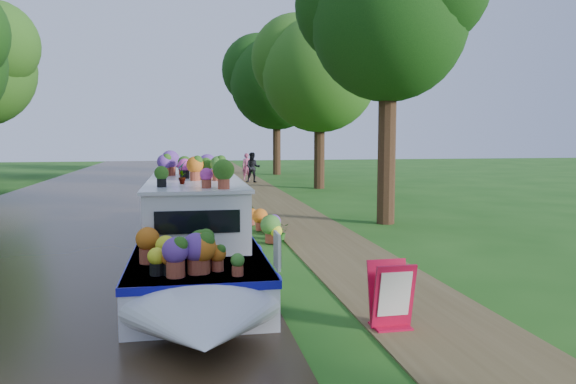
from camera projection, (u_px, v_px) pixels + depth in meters
The scene contains 12 objects.
ground at pixel (284, 246), 14.25m from camera, with size 100.00×100.00×0.00m, color #1B4D13.
canal_water at pixel (33, 254), 13.18m from camera, with size 10.00×100.00×0.02m, color black.
towpath at pixel (330, 244), 14.46m from camera, with size 2.20×100.00×0.03m, color #4F4125.
plant_boat at pixel (195, 222), 12.67m from camera, with size 2.29×13.52×2.30m.
tree_near_overhang at pixel (388, 11), 17.26m from camera, with size 5.52×5.28×8.99m.
tree_near_mid at pixel (319, 65), 29.17m from camera, with size 6.90×6.60×9.40m.
tree_near_far at pixel (276, 75), 39.79m from camera, with size 7.59×7.26×10.30m.
second_boat at pixel (198, 175), 32.30m from camera, with size 2.24×7.01×1.34m.
sandwich_board at pixel (391, 298), 8.05m from camera, with size 0.60×0.49×0.96m.
pedestrian_pink at pixel (247, 167), 34.98m from camera, with size 0.61×0.40×1.68m, color #C04F61.
pedestrian_dark at pixel (253, 167), 33.11m from camera, with size 0.86×0.67×1.78m, color black.
verge_plant at pixel (281, 232), 14.97m from camera, with size 0.41×0.36×0.46m, color #28671F.
Camera 1 is at (-2.42, -13.83, 2.79)m, focal length 35.00 mm.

